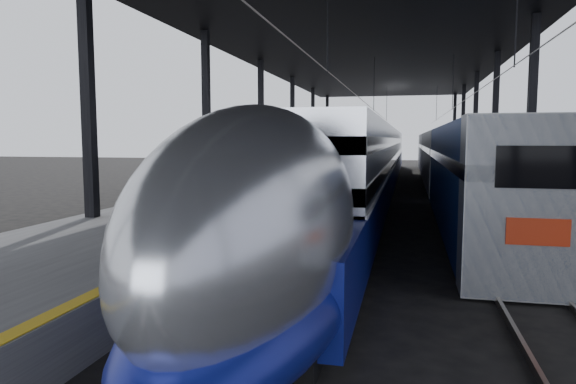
% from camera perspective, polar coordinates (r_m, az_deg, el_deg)
% --- Properties ---
extents(ground, '(160.00, 160.00, 0.00)m').
position_cam_1_polar(ground, '(11.33, -10.20, -12.50)').
color(ground, black).
rests_on(ground, ground).
extents(platform, '(6.00, 80.00, 1.00)m').
position_cam_1_polar(platform, '(31.01, -1.47, 0.24)').
color(platform, '#4C4C4F').
rests_on(platform, ground).
extents(yellow_strip, '(0.30, 80.00, 0.01)m').
position_cam_1_polar(yellow_strip, '(30.38, 3.64, 1.07)').
color(yellow_strip, gold).
rests_on(yellow_strip, platform).
extents(rails, '(6.52, 80.00, 0.16)m').
position_cam_1_polar(rails, '(30.05, 13.46, -0.91)').
color(rails, slate).
rests_on(rails, ground).
extents(canopy, '(18.00, 75.00, 9.47)m').
position_cam_1_polar(canopy, '(30.46, 8.78, 16.35)').
color(canopy, black).
rests_on(canopy, ground).
extents(tgv_train, '(2.97, 65.20, 4.25)m').
position_cam_1_polar(tgv_train, '(35.73, 9.48, 3.30)').
color(tgv_train, '#B1B3B8').
rests_on(tgv_train, ground).
extents(second_train, '(2.98, 56.05, 4.10)m').
position_cam_1_polar(second_train, '(38.95, 17.17, 3.46)').
color(second_train, navy).
rests_on(second_train, ground).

